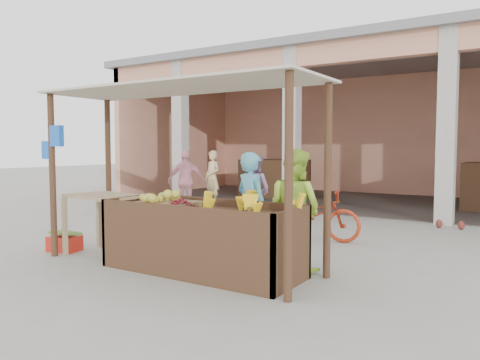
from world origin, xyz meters
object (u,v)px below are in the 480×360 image
Objects in this scene: vendor_green at (295,206)px; motorcycle at (311,214)px; side_table at (105,204)px; vendor_blue at (251,203)px; red_crate at (65,244)px; fruit_stall at (201,241)px.

vendor_green reaches higher than motorcycle.
vendor_blue is at bearing 29.90° from side_table.
red_crate is at bearing 120.23° from motorcycle.
red_crate is 3.63m from vendor_green.
fruit_stall is 1.81m from side_table.
motorcycle is at bearing -59.20° from vendor_green.
side_table is 0.68× the size of motorcycle.
side_table is 0.72× the size of vendor_green.
red_crate is at bearing 40.12° from vendor_blue.
vendor_blue reaches higher than side_table.
side_table is 0.98m from red_crate.
side_table is (-1.78, 0.01, 0.35)m from fruit_stall.
fruit_stall is 1.57× the size of vendor_green.
red_crate is 3.99m from motorcycle.
red_crate is at bearing -176.32° from fruit_stall.
side_table is at bearing 126.75° from motorcycle.
side_table is 2.67× the size of red_crate.
red_crate is 0.27× the size of vendor_blue.
fruit_stall is 2.52m from red_crate.
motorcycle is (0.11, 1.78, -0.36)m from vendor_blue.
vendor_blue reaches higher than red_crate.
side_table is 2.82m from vendor_green.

